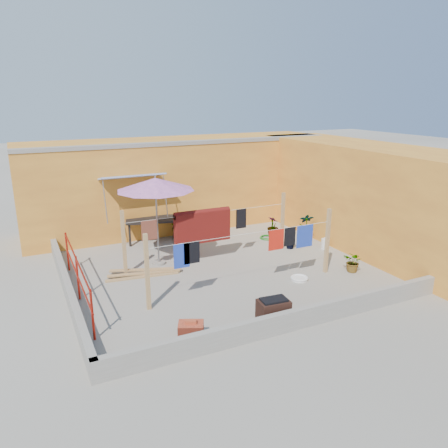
{
  "coord_description": "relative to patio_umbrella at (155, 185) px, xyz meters",
  "views": [
    {
      "loc": [
        -4.86,
        -10.25,
        4.68
      ],
      "look_at": [
        0.22,
        0.3,
        1.22
      ],
      "focal_mm": 35.0,
      "sensor_mm": 36.0,
      "label": 1
    }
  ],
  "objects": [
    {
      "name": "red_railing",
      "position": [
        -2.4,
        -1.38,
        -1.61
      ],
      "size": [
        0.05,
        4.2,
        1.1
      ],
      "color": "#A51B10",
      "rests_on": "ground"
    },
    {
      "name": "brick_stack",
      "position": [
        -0.67,
        -4.22,
        -2.14
      ],
      "size": [
        0.61,
        0.54,
        0.44
      ],
      "color": "#AD3D27",
      "rests_on": "ground"
    },
    {
      "name": "outdoor_table",
      "position": [
        0.43,
        2.02,
        -1.61
      ],
      "size": [
        1.85,
        1.23,
        0.79
      ],
      "color": "black",
      "rests_on": "ground"
    },
    {
      "name": "plant_back_b",
      "position": [
        4.36,
        0.83,
        -1.98
      ],
      "size": [
        0.47,
        0.47,
        0.69
      ],
      "primitive_type": "imported",
      "rotation": [
        0.0,
        0.0,
        1.85
      ],
      "color": "#1A5D1B",
      "rests_on": "ground"
    },
    {
      "name": "lumber_pile",
      "position": [
        -0.62,
        -0.64,
        -2.26
      ],
      "size": [
        2.06,
        0.83,
        0.13
      ],
      "color": "tan",
      "rests_on": "ground"
    },
    {
      "name": "plant_right_c",
      "position": [
        4.64,
        -2.9,
        -2.03
      ],
      "size": [
        0.62,
        0.66,
        0.59
      ],
      "primitive_type": "imported",
      "rotation": [
        0.0,
        0.0,
        5.08
      ],
      "color": "#1A5D1B",
      "rests_on": "ground"
    },
    {
      "name": "water_jug_b",
      "position": [
        5.09,
        0.02,
        -2.16
      ],
      "size": [
        0.24,
        0.24,
        0.38
      ],
      "color": "silver",
      "rests_on": "ground"
    },
    {
      "name": "patio_umbrella",
      "position": [
        0.0,
        0.0,
        0.0
      ],
      "size": [
        2.84,
        2.84,
        2.59
      ],
      "color": "gray",
      "rests_on": "ground"
    },
    {
      "name": "ground",
      "position": [
        1.45,
        -1.18,
        -2.33
      ],
      "size": [
        80.0,
        80.0,
        0.0
      ],
      "primitive_type": "plane",
      "color": "#9E998E",
      "rests_on": "ground"
    },
    {
      "name": "plant_back_a",
      "position": [
        1.39,
        2.02,
        -1.9
      ],
      "size": [
        0.94,
        0.88,
        0.84
      ],
      "primitive_type": "imported",
      "rotation": [
        0.0,
        0.0,
        0.36
      ],
      "color": "#1A5D1B",
      "rests_on": "ground"
    },
    {
      "name": "wall_back",
      "position": [
        1.95,
        3.51,
        -0.72
      ],
      "size": [
        11.0,
        3.27,
        3.21
      ],
      "color": "gold",
      "rests_on": "ground"
    },
    {
      "name": "parapet_left",
      "position": [
        -2.63,
        -1.18,
        -2.11
      ],
      "size": [
        0.16,
        7.3,
        0.44
      ],
      "primitive_type": "cube",
      "color": "gray",
      "rests_on": "ground"
    },
    {
      "name": "plant_right_a",
      "position": [
        5.15,
        -0.01,
        -1.87
      ],
      "size": [
        0.57,
        0.48,
        0.91
      ],
      "primitive_type": "imported",
      "rotation": [
        0.0,
        0.0,
        2.76
      ],
      "color": "#1A5D1B",
      "rests_on": "ground"
    },
    {
      "name": "clothesline_rig",
      "position": [
        1.27,
        -0.65,
        -1.28
      ],
      "size": [
        5.09,
        2.35,
        1.8
      ],
      "color": "tan",
      "rests_on": "ground"
    },
    {
      "name": "parapet_front",
      "position": [
        1.45,
        -4.76,
        -2.11
      ],
      "size": [
        8.3,
        0.16,
        0.44
      ],
      "primitive_type": "cube",
      "color": "gray",
      "rests_on": "ground"
    },
    {
      "name": "white_basin",
      "position": [
        2.99,
        -2.71,
        -2.28
      ],
      "size": [
        0.47,
        0.47,
        0.08
      ],
      "color": "silver",
      "rests_on": "ground"
    },
    {
      "name": "wall_right",
      "position": [
        6.65,
        -1.18,
        -0.73
      ],
      "size": [
        2.4,
        9.0,
        3.2
      ],
      "primitive_type": "cube",
      "color": "gold",
      "rests_on": "ground"
    },
    {
      "name": "green_hose",
      "position": [
        4.02,
        0.65,
        -2.29
      ],
      "size": [
        0.49,
        0.49,
        0.07
      ],
      "color": "#1B7419",
      "rests_on": "ground"
    },
    {
      "name": "water_jug_a",
      "position": [
        5.15,
        -1.03,
        -2.16
      ],
      "size": [
        0.24,
        0.24,
        0.37
      ],
      "color": "silver",
      "rests_on": "ground"
    },
    {
      "name": "plant_right_b",
      "position": [
        4.16,
        -0.57,
        -1.96
      ],
      "size": [
        0.38,
        0.45,
        0.72
      ],
      "primitive_type": "imported",
      "rotation": [
        0.0,
        0.0,
        4.55
      ],
      "color": "#1A5D1B",
      "rests_on": "ground"
    },
    {
      "name": "brazier",
      "position": [
        1.14,
        -4.38,
        -2.04
      ],
      "size": [
        0.69,
        0.49,
        0.58
      ],
      "color": "black",
      "rests_on": "ground"
    }
  ]
}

